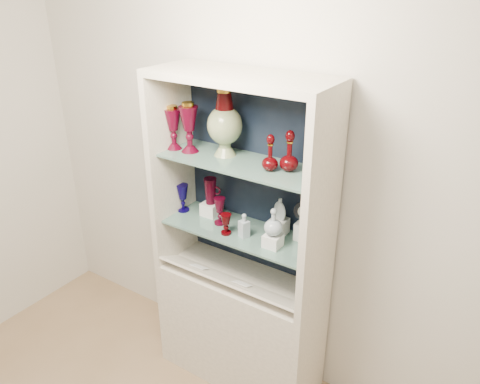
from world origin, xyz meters
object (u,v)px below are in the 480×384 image
Objects in this scene: lidded_bowl at (311,176)px; clear_square_bottle at (244,225)px; cobalt_goblet at (183,198)px; clear_round_decanter at (273,223)px; flat_flask at (280,209)px; enamel_urn at (225,120)px; ruby_goblet_tall at (220,211)px; ruby_decanter_b at (290,150)px; cameo_medallion at (304,212)px; ruby_decanter_a at (270,151)px; pedestal_lamp_left at (173,127)px; ruby_pitcher at (210,191)px; ruby_goblet_small at (226,224)px; pedestal_lamp_right at (189,127)px.

clear_square_bottle is at bearing 178.16° from lidded_bowl.
cobalt_goblet is 0.68m from clear_round_decanter.
cobalt_goblet is 0.64m from flat_flask.
enamel_urn is at bearing 154.30° from clear_square_bottle.
flat_flask reaches higher than ruby_goblet_tall.
flat_flask is at bearing 139.03° from ruby_decanter_b.
lidded_bowl reaches higher than flat_flask.
ruby_goblet_tall is 0.39m from clear_round_decanter.
flat_flask is at bearing 166.77° from cameo_medallion.
ruby_goblet_tall is (-0.34, 0.02, -0.44)m from ruby_decanter_a.
flat_flask is at bearing 11.41° from pedestal_lamp_left.
enamel_urn is at bearing 166.23° from clear_round_decanter.
ruby_goblet_tall is at bearing 172.38° from clear_round_decanter.
ruby_pitcher is 1.12× the size of clear_square_bottle.
cobalt_goblet is at bearing -151.35° from flat_flask.
ruby_goblet_small is at bearing -172.70° from cameo_medallion.
ruby_decanter_b reaches higher than ruby_pitcher.
ruby_goblet_small is 0.82× the size of clear_round_decanter.
enamel_urn reaches higher than pedestal_lamp_right.
pedestal_lamp_right is 1.62× the size of cobalt_goblet.
pedestal_lamp_left reaches higher than clear_square_bottle.
ruby_decanter_a is (0.62, 0.01, -0.02)m from pedestal_lamp_left.
pedestal_lamp_right reaches higher than ruby_decanter_a.
pedestal_lamp_left is 0.75m from flat_flask.
ruby_goblet_tall is (-0.02, -0.04, -0.53)m from enamel_urn.
cobalt_goblet is 1.16× the size of clear_round_decanter.
clear_round_decanter reaches higher than ruby_goblet_small.
clear_round_decanter is (0.49, -0.11, -0.02)m from ruby_pitcher.
cobalt_goblet is 1.22× the size of clear_square_bottle.
ruby_decanter_b is 2.76× the size of lidded_bowl.
ruby_decanter_b is 0.84m from cobalt_goblet.
ruby_goblet_small is at bearing -13.26° from cobalt_goblet.
flat_flask is at bearing -9.98° from ruby_pitcher.
cobalt_goblet reaches higher than ruby_goblet_tall.
ruby_goblet_tall is 1.03× the size of ruby_pitcher.
cameo_medallion is (0.10, 0.16, 0.02)m from clear_round_decanter.
ruby_decanter_a reaches higher than ruby_goblet_tall.
pedestal_lamp_right is 0.49m from cobalt_goblet.
pedestal_lamp_left is at bearing -165.97° from ruby_pitcher.
clear_square_bottle is (0.31, -0.11, -0.09)m from ruby_pitcher.
enamel_urn is 1.74× the size of ruby_decanter_b.
pedestal_lamp_right is at bearing -175.25° from ruby_decanter_b.
enamel_urn reaches higher than ruby_goblet_small.
pedestal_lamp_left reaches higher than ruby_goblet_tall.
pedestal_lamp_right is 0.58m from ruby_goblet_small.
ruby_decanter_b reaches higher than lidded_bowl.
clear_round_decanter is at bearing -2.85° from pedestal_lamp_right.
cobalt_goblet is at bearing 166.74° from ruby_goblet_small.
ruby_goblet_small is (0.39, -0.04, -0.48)m from pedestal_lamp_left.
pedestal_lamp_right reaches higher than ruby_goblet_small.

